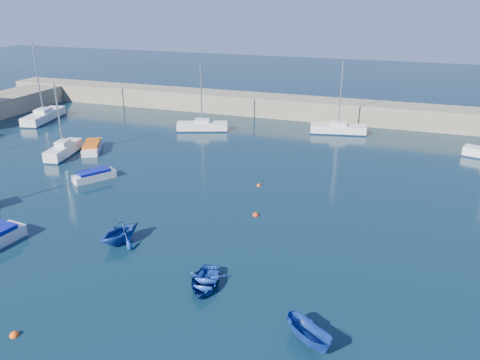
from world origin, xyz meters
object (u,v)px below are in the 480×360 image
(sailboat_4, at_px, (44,116))
(sailboat_3, at_px, (64,150))
(sailboat_5, at_px, (202,126))
(motorboat_2, at_px, (92,147))
(sailboat_6, at_px, (338,129))
(dinghy_center, at_px, (205,282))
(dinghy_left, at_px, (120,232))
(dinghy_right, at_px, (309,335))
(motorboat_1, at_px, (94,175))

(sailboat_4, bearing_deg, sailboat_3, -53.72)
(sailboat_3, relative_size, sailboat_5, 0.92)
(motorboat_2, bearing_deg, sailboat_6, 5.04)
(dinghy_center, distance_m, dinghy_left, 8.03)
(sailboat_5, relative_size, dinghy_right, 2.72)
(dinghy_right, bearing_deg, sailboat_5, 69.65)
(sailboat_4, bearing_deg, dinghy_center, -49.40)
(motorboat_2, distance_m, dinghy_left, 21.69)
(motorboat_1, relative_size, motorboat_2, 0.80)
(sailboat_4, relative_size, sailboat_6, 1.18)
(dinghy_right, bearing_deg, sailboat_6, 44.65)
(dinghy_center, bearing_deg, dinghy_right, -32.42)
(motorboat_2, relative_size, dinghy_left, 1.49)
(motorboat_1, bearing_deg, sailboat_4, 172.63)
(sailboat_4, height_order, dinghy_left, sailboat_4)
(dinghy_left, bearing_deg, sailboat_4, 154.23)
(sailboat_3, relative_size, sailboat_4, 0.74)
(sailboat_3, distance_m, dinghy_center, 28.78)
(dinghy_right, bearing_deg, dinghy_center, 106.04)
(sailboat_6, distance_m, motorboat_2, 28.76)
(sailboat_4, bearing_deg, motorboat_2, -43.18)
(sailboat_4, distance_m, sailboat_5, 22.10)
(sailboat_5, bearing_deg, dinghy_right, -169.07)
(sailboat_5, relative_size, sailboat_6, 0.95)
(sailboat_4, distance_m, motorboat_2, 16.34)
(motorboat_1, height_order, dinghy_right, dinghy_right)
(sailboat_3, bearing_deg, motorboat_1, -44.27)
(sailboat_5, bearing_deg, motorboat_2, 123.88)
(dinghy_right, bearing_deg, sailboat_4, 92.31)
(sailboat_3, bearing_deg, sailboat_6, 24.11)
(sailboat_4, distance_m, sailboat_6, 38.65)
(motorboat_1, bearing_deg, sailboat_5, 113.71)
(sailboat_3, bearing_deg, sailboat_4, 126.66)
(dinghy_left, bearing_deg, sailboat_6, 88.73)
(sailboat_5, relative_size, dinghy_left, 2.52)
(sailboat_5, distance_m, dinghy_center, 33.40)
(dinghy_left, bearing_deg, motorboat_1, 149.46)
(sailboat_3, relative_size, sailboat_6, 0.87)
(sailboat_3, relative_size, dinghy_center, 2.26)
(sailboat_3, xyz_separation_m, dinghy_left, (15.81, -14.03, 0.20))
(sailboat_5, bearing_deg, sailboat_4, 76.35)
(sailboat_5, bearing_deg, sailboat_3, 124.04)
(sailboat_6, bearing_deg, dinghy_left, 151.77)
(sailboat_3, distance_m, dinghy_right, 35.85)
(sailboat_3, height_order, motorboat_1, sailboat_3)
(sailboat_4, height_order, motorboat_1, sailboat_4)
(sailboat_5, relative_size, dinghy_center, 2.45)
(dinghy_right, bearing_deg, dinghy_left, 106.86)
(sailboat_4, xyz_separation_m, motorboat_2, (13.82, -8.70, -0.20))
(sailboat_5, height_order, motorboat_2, sailboat_5)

